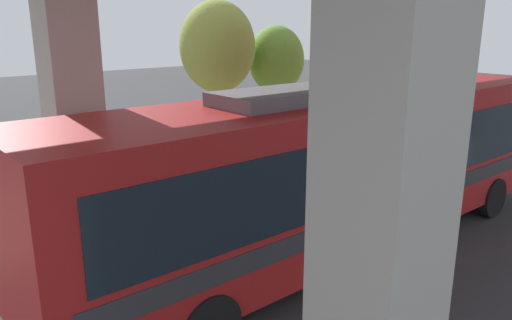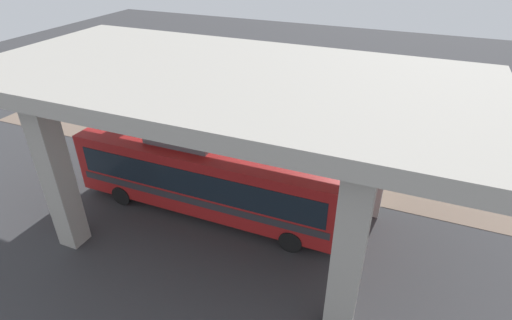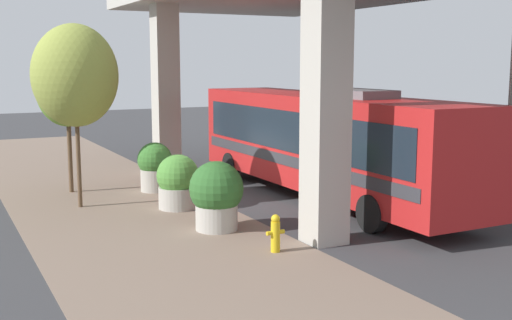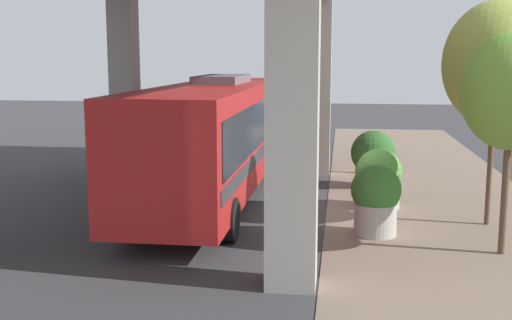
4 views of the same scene
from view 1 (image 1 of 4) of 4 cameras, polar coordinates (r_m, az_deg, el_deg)
The scene contains 9 objects.
ground_plane at distance 14.12m, azimuth 2.56°, elevation -4.10°, with size 80.00×80.00×0.00m, color #38383A.
sidewalk_strip at distance 16.35m, azimuth -4.54°, elevation -1.37°, with size 6.00×40.00×0.02m.
bus at distance 10.39m, azimuth 9.36°, elevation -0.30°, with size 2.75×12.70×3.56m.
fire_hydrant at distance 11.98m, azimuth -22.37°, elevation -6.61°, with size 0.45×0.21×0.90m.
planter_front at distance 14.49m, azimuth -3.06°, elevation -0.28°, with size 1.26×1.26×1.64m.
planter_middle at distance 16.11m, azimuth 5.43°, elevation 1.53°, with size 1.17×1.17×1.68m.
planter_back at distance 13.02m, azimuth -12.95°, elevation -1.84°, with size 1.42×1.42×1.82m.
street_tree_near at distance 18.33m, azimuth 2.33°, elevation 11.35°, with size 2.01×2.01×4.64m.
street_tree_far at distance 16.94m, azimuth -4.42°, elevation 12.78°, with size 2.51×2.51×5.46m.
Camera 1 is at (9.81, -9.01, 4.69)m, focal length 35.00 mm.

